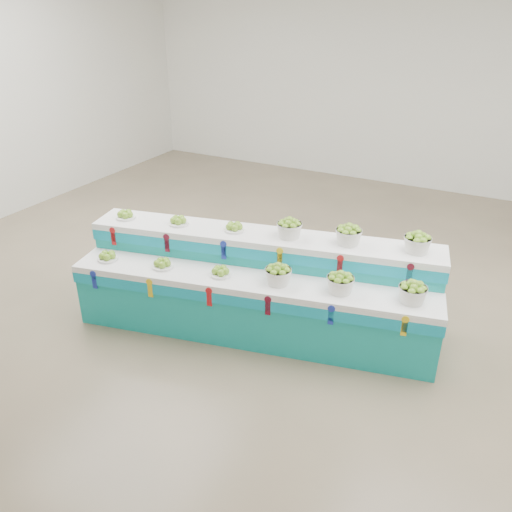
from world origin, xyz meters
The scene contains 15 objects.
ground centered at (0.00, 0.00, 0.00)m, with size 10.00×10.00×0.00m, color #6A5E4A.
back_wall centered at (0.00, 5.00, 2.00)m, with size 10.00×10.00×0.00m, color silver.
display_stand centered at (0.20, -0.62, 0.51)m, with size 3.84×0.99×1.02m, color teal, non-canonical shape.
plate_lower_left centered at (-1.33, -1.19, 0.77)m, with size 0.22×0.22×0.10m, color white.
plate_lower_mid centered at (-0.70, -1.06, 0.77)m, with size 0.22×0.22×0.10m, color white.
plate_lower_right centered at (-0.06, -0.92, 0.77)m, with size 0.22×0.22×0.10m, color white.
basket_lower_left centered at (0.54, -0.79, 0.82)m, with size 0.27×0.27×0.21m, color silver, non-canonical shape.
basket_lower_mid centered at (1.14, -0.66, 0.82)m, with size 0.27×0.27×0.21m, color silver, non-canonical shape.
basket_lower_right centered at (1.80, -0.52, 0.82)m, with size 0.27×0.27×0.21m, color silver, non-canonical shape.
plate_upper_left centered at (-1.43, -0.73, 1.07)m, with size 0.22×0.22×0.10m, color white.
plate_upper_mid centered at (-0.80, -0.59, 1.07)m, with size 0.22×0.22×0.10m, color white.
plate_upper_right centered at (-0.16, -0.46, 1.07)m, with size 0.22×0.22×0.10m, color white.
basket_upper_left centered at (0.44, -0.33, 1.12)m, with size 0.27×0.27×0.21m, color silver, non-canonical shape.
basket_upper_mid centered at (1.04, -0.20, 1.12)m, with size 0.27×0.27×0.21m, color silver, non-canonical shape.
basket_upper_right centered at (1.70, -0.06, 1.12)m, with size 0.27×0.27×0.21m, color silver, non-canonical shape.
Camera 1 is at (2.47, -4.93, 3.31)m, focal length 36.65 mm.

